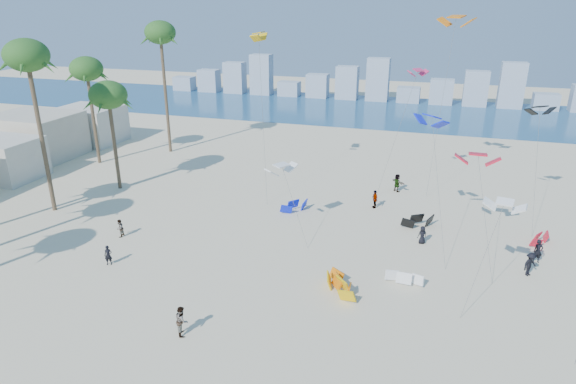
% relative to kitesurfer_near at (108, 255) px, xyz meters
% --- Properties ---
extents(ground, '(220.00, 220.00, 0.00)m').
position_rel_kitesurfer_near_xyz_m(ground, '(8.89, -8.52, -0.78)').
color(ground, beige).
rests_on(ground, ground).
extents(ocean, '(220.00, 220.00, 0.00)m').
position_rel_kitesurfer_near_xyz_m(ocean, '(8.89, 63.48, -0.77)').
color(ocean, navy).
rests_on(ocean, ground).
extents(kitesurfer_near, '(0.67, 0.57, 1.55)m').
position_rel_kitesurfer_near_xyz_m(kitesurfer_near, '(0.00, 0.00, 0.00)').
color(kitesurfer_near, black).
rests_on(kitesurfer_near, ground).
extents(kitesurfer_mid, '(1.07, 1.15, 1.88)m').
position_rel_kitesurfer_near_xyz_m(kitesurfer_mid, '(9.42, -5.88, 0.16)').
color(kitesurfer_mid, gray).
rests_on(kitesurfer_mid, ground).
extents(kitesurfers_far, '(33.75, 19.11, 1.90)m').
position_rel_kitesurfer_near_xyz_m(kitesurfers_far, '(20.58, 13.69, 0.11)').
color(kitesurfers_far, black).
rests_on(kitesurfers_far, ground).
extents(grounded_kites, '(23.76, 15.99, 1.03)m').
position_rel_kitesurfer_near_xyz_m(grounded_kites, '(19.25, 7.93, -0.30)').
color(grounded_kites, orange).
rests_on(grounded_kites, ground).
extents(flying_kites, '(29.62, 28.21, 18.03)m').
position_rel_kitesurfer_near_xyz_m(flying_kites, '(21.62, 14.51, 10.26)').
color(flying_kites, white).
rests_on(flying_kites, ground).
extents(palm_row, '(11.63, 44.80, 16.60)m').
position_rel_kitesurfer_near_xyz_m(palm_row, '(-12.63, 7.63, 11.54)').
color(palm_row, brown).
rests_on(palm_row, ground).
extents(distant_skyline, '(85.00, 3.00, 8.40)m').
position_rel_kitesurfer_near_xyz_m(distant_skyline, '(7.70, 73.48, 2.31)').
color(distant_skyline, '#9EADBF').
rests_on(distant_skyline, ground).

